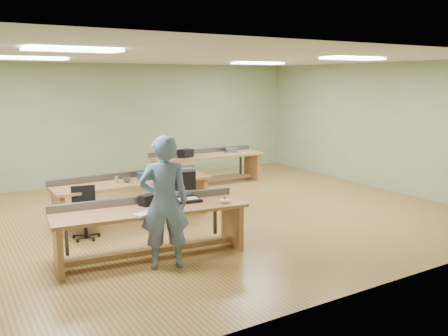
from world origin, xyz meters
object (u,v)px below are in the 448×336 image
at_px(parts_bin_grey, 183,171).
at_px(laptop_base, 188,200).
at_px(task_chair, 85,219).
at_px(mug, 127,179).
at_px(workbench_front, 151,220).
at_px(workbench_back, 207,162).
at_px(drinks_can, 116,179).
at_px(person, 164,203).
at_px(camera_bag, 147,200).
at_px(parts_bin_teal, 148,176).
at_px(workbench_mid, 133,191).

bearing_deg(parts_bin_grey, laptop_base, -113.96).
xyz_separation_m(task_chair, parts_bin_grey, (2.11, 0.62, 0.50)).
distance_m(task_chair, mug, 1.15).
bearing_deg(workbench_front, task_chair, 120.35).
height_order(workbench_back, drinks_can, drinks_can).
distance_m(person, laptop_base, 0.84).
relative_size(workbench_front, camera_bag, 12.40).
bearing_deg(camera_bag, parts_bin_teal, 47.60).
height_order(parts_bin_teal, mug, parts_bin_teal).
bearing_deg(task_chair, workbench_mid, 40.08).
height_order(workbench_front, parts_bin_teal, parts_bin_teal).
distance_m(parts_bin_teal, mug, 0.45).
distance_m(workbench_back, drinks_can, 3.58).
bearing_deg(workbench_front, laptop_base, 9.84).
relative_size(workbench_back, camera_bag, 12.28).
height_order(workbench_mid, drinks_can, drinks_can).
distance_m(person, mug, 2.37).
relative_size(workbench_front, drinks_can, 25.93).
bearing_deg(workbench_mid, camera_bag, -104.56).
xyz_separation_m(laptop_base, parts_bin_teal, (0.11, 1.89, 0.04)).
xyz_separation_m(task_chair, mug, (0.92, 0.50, 0.49)).
distance_m(workbench_mid, mug, 0.29).
xyz_separation_m(parts_bin_teal, parts_bin_grey, (0.75, 0.04, -0.00)).
distance_m(workbench_back, person, 5.41).
height_order(person, mug, person).
xyz_separation_m(workbench_mid, camera_bag, (-0.42, -1.78, 0.27)).
relative_size(workbench_mid, drinks_can, 26.41).
relative_size(workbench_front, workbench_back, 1.01).
xyz_separation_m(laptop_base, camera_bag, (-0.62, 0.11, 0.06)).
height_order(person, laptop_base, person).
bearing_deg(workbench_mid, task_chair, -152.34).
bearing_deg(workbench_back, drinks_can, -145.29).
distance_m(workbench_back, laptop_base, 4.61).
bearing_deg(laptop_base, parts_bin_teal, 93.10).
xyz_separation_m(workbench_back, mug, (-2.82, -2.06, 0.25)).
distance_m(laptop_base, task_chair, 1.87).
height_order(workbench_back, camera_bag, camera_bag).
xyz_separation_m(laptop_base, drinks_can, (-0.50, 1.91, 0.04)).
bearing_deg(workbench_mid, person, -101.24).
bearing_deg(person, drinks_can, -76.20).
height_order(task_chair, drinks_can, drinks_can).
distance_m(camera_bag, parts_bin_teal, 1.93).
xyz_separation_m(workbench_mid, task_chair, (-1.05, -0.58, -0.24)).
height_order(person, camera_bag, person).
bearing_deg(drinks_can, workbench_mid, -2.68).
distance_m(workbench_mid, camera_bag, 1.85).
bearing_deg(parts_bin_teal, workbench_back, 39.83).
xyz_separation_m(workbench_mid, workbench_back, (2.68, 1.98, -0.00)).
xyz_separation_m(workbench_front, parts_bin_teal, (0.75, 1.93, 0.26)).
relative_size(laptop_base, mug, 2.74).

